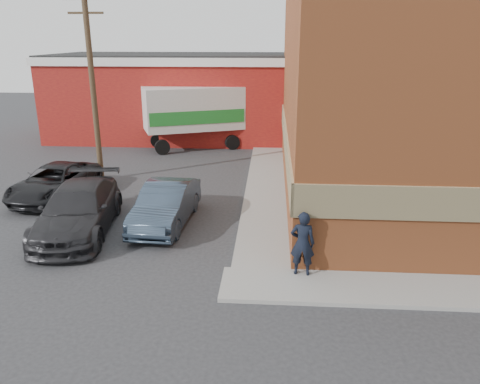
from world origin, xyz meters
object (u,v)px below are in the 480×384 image
(man, at_px, (302,243))
(suv_a, at_px, (55,182))
(utility_pole, at_px, (92,81))
(sedan, at_px, (166,204))
(box_truck, at_px, (205,113))
(suv_b, at_px, (78,210))
(brick_building, at_px, (447,85))
(warehouse, at_px, (174,95))

(man, relative_size, suv_a, 0.38)
(utility_pole, height_order, sedan, utility_pole)
(box_truck, bearing_deg, suv_b, -122.95)
(brick_building, relative_size, sedan, 3.86)
(utility_pole, height_order, suv_a, utility_pole)
(man, xyz_separation_m, sedan, (-4.82, 3.79, -0.31))
(suv_a, distance_m, suv_b, 4.44)
(man, bearing_deg, brick_building, -121.06)
(sedan, bearing_deg, box_truck, 94.70)
(utility_pole, height_order, man, utility_pole)
(utility_pole, relative_size, suv_a, 1.77)
(warehouse, xyz_separation_m, utility_pole, (-1.50, -11.00, 1.93))
(sedan, bearing_deg, utility_pole, 132.75)
(man, bearing_deg, suv_a, -27.24)
(utility_pole, distance_m, box_truck, 8.77)
(brick_building, xyz_separation_m, box_truck, (-11.80, 7.28, -2.48))
(warehouse, distance_m, utility_pole, 11.27)
(brick_building, height_order, suv_b, brick_building)
(man, xyz_separation_m, box_truck, (-5.09, 16.53, 1.12))
(brick_building, distance_m, man, 11.98)
(warehouse, distance_m, sedan, 16.85)
(utility_pole, bearing_deg, warehouse, 82.23)
(warehouse, distance_m, man, 21.76)
(man, height_order, suv_a, man)
(warehouse, xyz_separation_m, suv_b, (0.01, -17.39, -1.98))
(sedan, height_order, suv_a, sedan)
(sedan, height_order, suv_b, suv_b)
(utility_pole, relative_size, box_truck, 1.12)
(brick_building, relative_size, warehouse, 1.12)
(warehouse, xyz_separation_m, sedan, (2.97, -16.46, -2.03))
(sedan, bearing_deg, suv_b, -159.14)
(suv_b, bearing_deg, suv_a, 117.62)
(sedan, height_order, box_truck, box_truck)
(warehouse, relative_size, utility_pole, 1.81)
(warehouse, distance_m, suv_b, 17.50)
(sedan, distance_m, suv_b, 3.10)
(brick_building, relative_size, suv_b, 3.16)
(brick_building, distance_m, warehouse, 18.30)
(sedan, xyz_separation_m, box_truck, (-0.27, 12.74, 1.42))
(utility_pole, bearing_deg, man, -44.89)
(man, bearing_deg, suv_b, -15.28)
(sedan, bearing_deg, man, -34.68)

